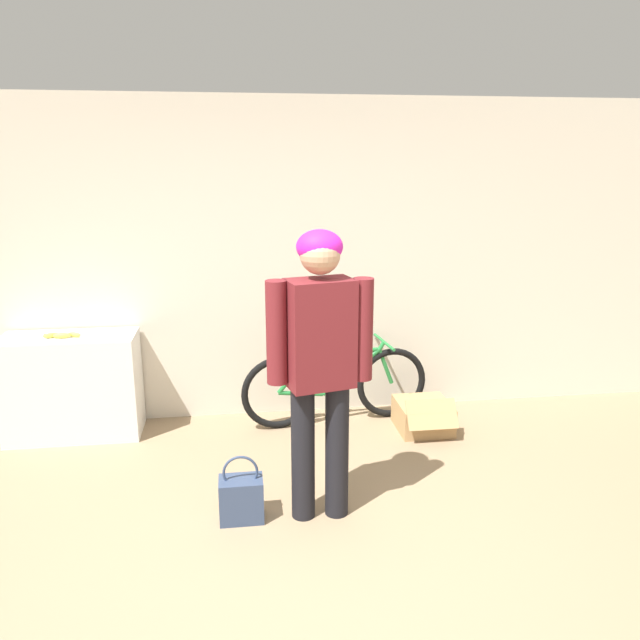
% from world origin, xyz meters
% --- Properties ---
extents(ground_plane, '(14.00, 14.00, 0.00)m').
position_xyz_m(ground_plane, '(0.00, 0.00, 0.00)').
color(ground_plane, '#937A5B').
extents(wall_back, '(8.00, 0.07, 2.60)m').
position_xyz_m(wall_back, '(0.00, 2.64, 1.30)').
color(wall_back, beige).
rests_on(wall_back, ground_plane).
extents(side_shelf, '(1.01, 0.44, 0.81)m').
position_xyz_m(side_shelf, '(-1.54, 2.37, 0.40)').
color(side_shelf, white).
rests_on(side_shelf, ground_plane).
extents(person, '(0.61, 0.31, 1.74)m').
position_xyz_m(person, '(0.20, 0.97, 1.05)').
color(person, black).
rests_on(person, ground_plane).
extents(bicycle, '(1.56, 0.46, 0.67)m').
position_xyz_m(bicycle, '(0.53, 2.32, 0.32)').
color(bicycle, black).
rests_on(bicycle, ground_plane).
extents(banana, '(0.29, 0.09, 0.04)m').
position_xyz_m(banana, '(-1.57, 2.33, 0.83)').
color(banana, '#EAD64C').
rests_on(banana, side_shelf).
extents(handbag, '(0.26, 0.18, 0.42)m').
position_xyz_m(handbag, '(-0.27, 0.98, 0.14)').
color(handbag, '#334260').
rests_on(handbag, ground_plane).
extents(cardboard_box, '(0.41, 0.52, 0.31)m').
position_xyz_m(cardboard_box, '(1.20, 2.09, 0.12)').
color(cardboard_box, tan).
rests_on(cardboard_box, ground_plane).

